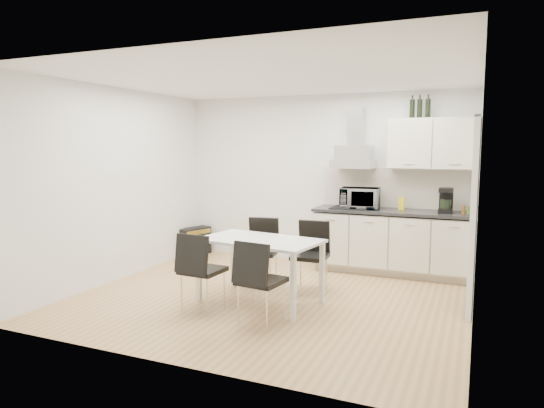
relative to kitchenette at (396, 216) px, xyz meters
The scene contains 15 objects.
ground 2.26m from the kitchenette, 124.43° to the right, with size 4.50×4.50×0.00m, color tan.
wall_back 1.31m from the kitchenette, 167.43° to the left, with size 4.50×0.10×2.60m, color white.
wall_front 3.95m from the kitchenette, 107.66° to the right, with size 4.50×0.10×2.60m, color white.
wall_left 3.88m from the kitchenette, 153.23° to the right, with size 0.10×4.00×2.60m, color white.
wall_right 2.09m from the kitchenette, 58.56° to the right, with size 0.10×4.00×2.60m, color white.
ceiling 2.75m from the kitchenette, 124.43° to the right, with size 4.50×4.50×0.00m, color white.
doorway 1.58m from the kitchenette, 49.25° to the right, with size 0.08×1.04×2.10m, color white.
kitchenette is the anchor object (origin of this frame).
dining_table 2.31m from the kitchenette, 122.49° to the right, with size 1.47×0.98×0.75m.
chair_far_left 2.05m from the kitchenette, 138.43° to the right, with size 0.44×0.50×0.88m, color black, non-canonical shape.
chair_far_right 1.62m from the kitchenette, 122.18° to the right, with size 0.44×0.50×0.88m, color black, non-canonical shape.
chair_near_left 3.00m from the kitchenette, 124.97° to the right, with size 0.44×0.50×0.88m, color black, non-canonical shape.
chair_near_right 2.77m from the kitchenette, 109.95° to the right, with size 0.44×0.50×0.88m, color black, non-canonical shape.
guitar_amp 3.36m from the kitchenette, behind, with size 0.41×0.59×0.46m.
floor_speaker 2.42m from the kitchenette, behind, with size 0.20×0.17×0.33m, color black.
Camera 1 is at (2.25, -5.22, 1.81)m, focal length 32.00 mm.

